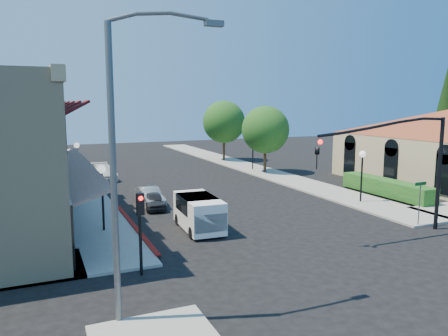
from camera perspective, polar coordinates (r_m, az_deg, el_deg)
name	(u,v)px	position (r m, az deg, el deg)	size (l,w,h in m)	color
ground	(331,259)	(20.00, 13.78, -11.44)	(120.00, 120.00, 0.00)	black
sidewalk_left	(71,176)	(42.49, -19.40, -1.03)	(3.50, 50.00, 0.12)	gray
sidewalk_right	(242,166)	(47.01, 2.36, 0.32)	(3.50, 50.00, 0.12)	gray
curb_red_strip	(134,229)	(24.29, -11.62, -7.78)	(0.25, 10.00, 0.06)	maroon
hedge	(386,196)	(34.00, 20.38, -3.47)	(1.40, 8.00, 1.10)	#1A5017
conifer_far	(446,107)	(51.43, 27.02, 7.16)	(3.20, 3.20, 11.00)	#322214
street_tree_a	(265,130)	(42.19, 5.43, 5.00)	(4.56, 4.56, 6.48)	#322214
street_tree_b	(224,122)	(51.15, -0.01, 6.04)	(4.94, 4.94, 7.02)	#322214
signal_mast_arm	(410,156)	(24.04, 23.14, 1.49)	(8.01, 0.39, 6.00)	black
secondary_signal	(140,219)	(17.24, -10.87, -6.50)	(0.28, 0.42, 3.32)	black
cobra_streetlight	(125,153)	(13.18, -12.84, 1.90)	(3.60, 0.25, 9.31)	#595B5E
street_name_sign	(420,196)	(26.07, 24.21, -3.40)	(0.80, 0.06, 2.50)	#595B5E
lamppost_left_near	(102,181)	(23.42, -15.65, -1.65)	(0.44, 0.44, 3.57)	black
lamppost_left_far	(77,153)	(37.21, -18.65, 1.88)	(0.44, 0.44, 3.57)	black
lamppost_right_near	(362,163)	(30.68, 17.60, 0.60)	(0.44, 0.44, 3.57)	black
lamppost_right_far	(253,143)	(43.92, 3.80, 3.25)	(0.44, 0.44, 3.57)	black
white_van	(199,211)	(23.36, -3.29, -5.63)	(1.96, 4.14, 1.80)	white
parked_car_a	(154,201)	(28.39, -9.17, -4.24)	(1.25, 3.11, 1.06)	black
parked_car_b	(150,197)	(29.33, -9.66, -3.72)	(1.26, 3.60, 1.19)	gray
parked_car_c	(103,172)	(40.00, -15.52, -0.53)	(1.89, 4.65, 1.35)	silver
parked_car_d	(100,171)	(41.68, -15.84, -0.33)	(1.91, 4.14, 1.15)	#B3B7B9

